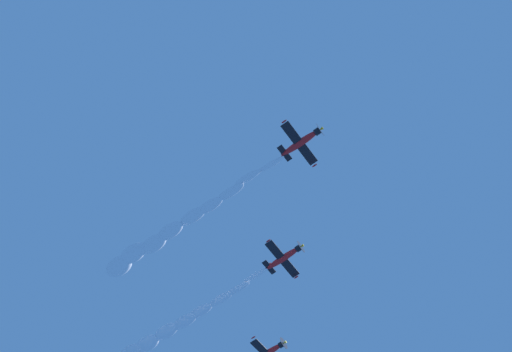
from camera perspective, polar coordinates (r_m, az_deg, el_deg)
The scene contains 5 objects.
airplane_lead at distance 95.49m, azimuth 4.48°, elevation 3.33°, with size 8.59×7.91×2.79m.
airplane_left_wingman at distance 105.71m, azimuth 2.79°, elevation -7.90°, with size 8.64×7.93×2.63m.
airplane_right_wingman at distance 118.00m, azimuth 1.24°, elevation -16.76°, with size 8.61×7.88×2.76m.
smoke_trail_lead at distance 102.02m, azimuth -9.30°, elevation -5.96°, with size 19.93×33.89×4.57m.
smoke_trail_left_wingman at distance 115.37m, azimuth -9.78°, elevation -15.42°, with size 19.79×34.93×4.65m.
Camera 1 is at (-26.18, -32.50, 2.18)m, focal length 41.16 mm.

